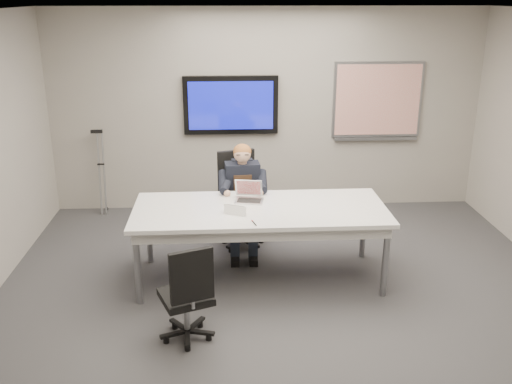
{
  "coord_description": "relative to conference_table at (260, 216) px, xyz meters",
  "views": [
    {
      "loc": [
        -0.58,
        -4.85,
        2.95
      ],
      "look_at": [
        -0.27,
        0.77,
        0.99
      ],
      "focal_mm": 40.0,
      "sensor_mm": 36.0,
      "label": 1
    }
  ],
  "objects": [
    {
      "name": "floor",
      "position": [
        0.23,
        -0.74,
        -0.73
      ],
      "size": [
        6.0,
        6.0,
        0.02
      ],
      "primitive_type": "cube",
      "color": "#373739",
      "rests_on": "ground"
    },
    {
      "name": "ceiling",
      "position": [
        0.23,
        -0.74,
        2.07
      ],
      "size": [
        6.0,
        6.0,
        0.02
      ],
      "primitive_type": "cube",
      "color": "white",
      "rests_on": "wall_back"
    },
    {
      "name": "wall_back",
      "position": [
        0.23,
        2.26,
        0.67
      ],
      "size": [
        6.0,
        0.02,
        2.8
      ],
      "primitive_type": "cube",
      "color": "#9F9B90",
      "rests_on": "ground"
    },
    {
      "name": "conference_table",
      "position": [
        0.0,
        0.0,
        0.0
      ],
      "size": [
        2.67,
        1.12,
        0.82
      ],
      "rotation": [
        0.0,
        0.0,
        0.01
      ],
      "color": "silver",
      "rests_on": "ground"
    },
    {
      "name": "tv_display",
      "position": [
        -0.27,
        2.21,
        0.77
      ],
      "size": [
        1.3,
        0.09,
        0.8
      ],
      "color": "black",
      "rests_on": "wall_back"
    },
    {
      "name": "whiteboard",
      "position": [
        1.78,
        2.23,
        0.8
      ],
      "size": [
        1.25,
        0.08,
        1.1
      ],
      "color": "gray",
      "rests_on": "wall_back"
    },
    {
      "name": "office_chair_far",
      "position": [
        -0.17,
        0.92,
        -0.37
      ],
      "size": [
        0.68,
        0.68,
        1.15
      ],
      "rotation": [
        0.0,
        0.0,
        0.29
      ],
      "color": "black",
      "rests_on": "ground"
    },
    {
      "name": "office_chair_near",
      "position": [
        -0.71,
        -1.15,
        -0.43
      ],
      "size": [
        0.59,
        0.59,
        0.95
      ],
      "rotation": [
        0.0,
        0.0,
        3.52
      ],
      "color": "black",
      "rests_on": "ground"
    },
    {
      "name": "seated_person",
      "position": [
        -0.16,
        0.66,
        -0.2
      ],
      "size": [
        0.42,
        0.72,
        1.3
      ],
      "rotation": [
        0.0,
        0.0,
        0.09
      ],
      "color": "#1C222F",
      "rests_on": "office_chair_far"
    },
    {
      "name": "crutch",
      "position": [
        -2.08,
        2.09,
        -0.1
      ],
      "size": [
        0.2,
        0.44,
        1.28
      ],
      "primitive_type": null,
      "rotation": [
        -0.15,
        0.0,
        -0.09
      ],
      "color": "#9FA3A7",
      "rests_on": "ground"
    },
    {
      "name": "laptop",
      "position": [
        -0.11,
        0.25,
        0.15
      ],
      "size": [
        0.33,
        0.33,
        0.21
      ],
      "rotation": [
        0.0,
        0.0,
        -0.18
      ],
      "color": "silver",
      "rests_on": "conference_table"
    },
    {
      "name": "name_tent",
      "position": [
        -0.27,
        -0.17,
        0.14
      ],
      "size": [
        0.25,
        0.16,
        0.1
      ],
      "primitive_type": null,
      "rotation": [
        0.0,
        0.0,
        -0.42
      ],
      "color": "white",
      "rests_on": "conference_table"
    },
    {
      "name": "pen",
      "position": [
        -0.08,
        -0.43,
        0.1
      ],
      "size": [
        0.05,
        0.14,
        0.01
      ],
      "primitive_type": "cylinder",
      "rotation": [
        0.0,
        1.57,
        1.83
      ],
      "color": "black",
      "rests_on": "conference_table"
    }
  ]
}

